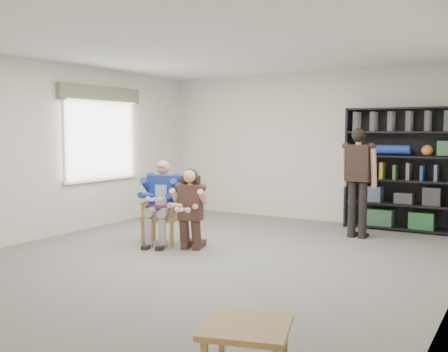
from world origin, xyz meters
The scene contains 9 objects.
room_shell centered at (0.00, 0.00, 1.40)m, with size 6.00×7.00×2.80m, color white, non-canonical shape.
floor centered at (0.00, 0.00, 0.00)m, with size 6.00×7.00×0.01m, color gray.
window_left centered at (-2.95, 1.00, 1.63)m, with size 0.16×2.00×1.75m, color white, non-canonical shape.
armchair centered at (-1.10, 0.31, 0.49)m, with size 0.57×0.55×0.98m, color olive, non-canonical shape.
seated_man centered at (-1.10, 0.31, 0.64)m, with size 0.55×0.77×1.28m, color navy, non-canonical shape.
kneeling_woman centered at (-0.52, 0.19, 0.58)m, with size 0.49×0.78×1.17m, color #3B241D, non-canonical shape.
bookshelf centered at (1.70, 3.28, 1.05)m, with size 1.80×0.38×2.10m, color black, non-canonical shape.
standing_man centered at (1.28, 2.26, 0.87)m, with size 0.54×0.30×1.74m, color black, non-canonical shape.
side_table centered at (2.01, -2.87, 0.20)m, with size 0.58×0.58×0.40m, color olive, non-canonical shape.
Camera 1 is at (3.62, -5.92, 1.71)m, focal length 42.00 mm.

